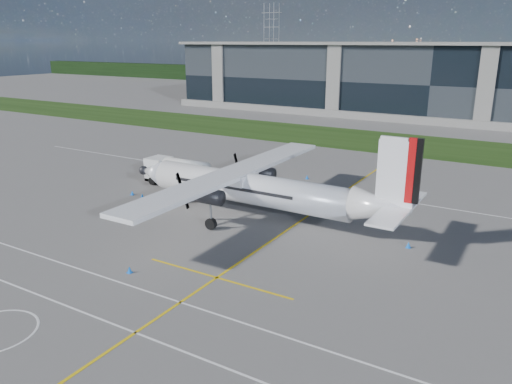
% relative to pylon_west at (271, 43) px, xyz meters
% --- Properties ---
extents(ground, '(400.00, 400.00, 0.00)m').
position_rel_pylon_west_xyz_m(ground, '(80.00, -110.00, -15.00)').
color(ground, '#5A5855').
rests_on(ground, ground).
extents(grass_strip, '(400.00, 18.00, 0.04)m').
position_rel_pylon_west_xyz_m(grass_strip, '(80.00, -102.00, -14.98)').
color(grass_strip, '#1A350E').
rests_on(grass_strip, ground).
extents(terminal_building, '(120.00, 20.00, 15.00)m').
position_rel_pylon_west_xyz_m(terminal_building, '(80.00, -70.00, -7.50)').
color(terminal_building, black).
rests_on(terminal_building, ground).
extents(tree_line, '(400.00, 6.00, 6.00)m').
position_rel_pylon_west_xyz_m(tree_line, '(80.00, -10.00, -12.00)').
color(tree_line, black).
rests_on(tree_line, ground).
extents(pylon_west, '(9.00, 4.60, 30.00)m').
position_rel_pylon_west_xyz_m(pylon_west, '(0.00, 0.00, 0.00)').
color(pylon_west, gray).
rests_on(pylon_west, ground).
extents(yellow_taxiway_centerline, '(0.20, 70.00, 0.01)m').
position_rel_pylon_west_xyz_m(yellow_taxiway_centerline, '(83.00, -140.00, -14.99)').
color(yellow_taxiway_centerline, yellow).
rests_on(yellow_taxiway_centerline, ground).
extents(white_lane_line, '(90.00, 0.15, 0.01)m').
position_rel_pylon_west_xyz_m(white_lane_line, '(80.00, -164.00, -14.99)').
color(white_lane_line, white).
rests_on(white_lane_line, ground).
extents(turboprop_aircraft, '(28.62, 29.68, 8.90)m').
position_rel_pylon_west_xyz_m(turboprop_aircraft, '(79.28, -144.04, -10.55)').
color(turboprop_aircraft, white).
rests_on(turboprop_aircraft, ground).
extents(fuel_tanker_truck, '(8.49, 2.76, 3.18)m').
position_rel_pylon_west_xyz_m(fuel_tanker_truck, '(65.36, -139.36, -13.41)').
color(fuel_tanker_truck, silver).
rests_on(fuel_tanker_truck, ground).
extents(baggage_tug, '(2.78, 1.67, 1.67)m').
position_rel_pylon_west_xyz_m(baggage_tug, '(68.83, -142.03, -14.17)').
color(baggage_tug, silver).
rests_on(baggage_tug, ground).
extents(ground_crew_person, '(0.84, 0.93, 1.88)m').
position_rel_pylon_west_xyz_m(ground_crew_person, '(69.64, -144.77, -14.06)').
color(ground_crew_person, '#F25907').
rests_on(ground_crew_person, ground).
extents(safety_cone_fwd, '(0.36, 0.36, 0.50)m').
position_rel_pylon_west_xyz_m(safety_cone_fwd, '(63.93, -144.67, -14.75)').
color(safety_cone_fwd, blue).
rests_on(safety_cone_fwd, ground).
extents(safety_cone_portwing, '(0.36, 0.36, 0.50)m').
position_rel_pylon_west_xyz_m(safety_cone_portwing, '(77.21, -158.56, -14.75)').
color(safety_cone_portwing, blue).
rests_on(safety_cone_portwing, ground).
extents(safety_cone_stbdwing, '(0.36, 0.36, 0.50)m').
position_rel_pylon_west_xyz_m(safety_cone_stbdwing, '(77.25, -129.16, -14.75)').
color(safety_cone_stbdwing, blue).
rests_on(safety_cone_stbdwing, ground).
extents(safety_cone_nose_port, '(0.36, 0.36, 0.50)m').
position_rel_pylon_west_xyz_m(safety_cone_nose_port, '(65.62, -144.93, -14.75)').
color(safety_cone_nose_port, blue).
rests_on(safety_cone_nose_port, ground).
extents(safety_cone_tail, '(0.36, 0.36, 0.50)m').
position_rel_pylon_west_xyz_m(safety_cone_tail, '(93.10, -143.82, -14.75)').
color(safety_cone_tail, blue).
rests_on(safety_cone_tail, ground).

